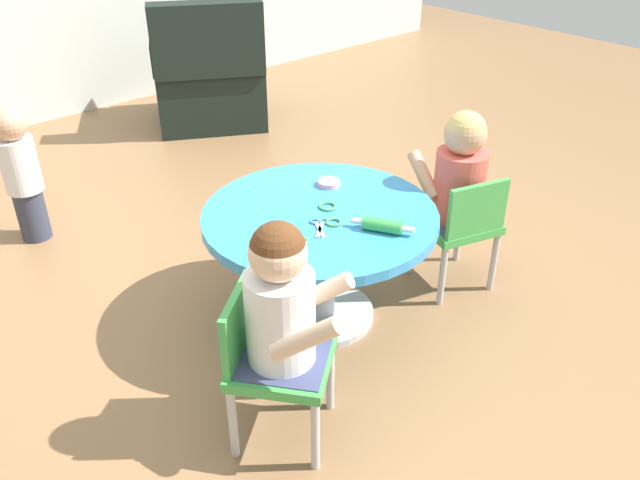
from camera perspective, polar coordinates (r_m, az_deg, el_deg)
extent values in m
plane|color=olive|center=(2.74, 0.00, -6.57)|extent=(10.00, 10.00, 0.00)
cylinder|color=silver|center=(2.73, 0.00, -6.32)|extent=(0.44, 0.44, 0.03)
cylinder|color=silver|center=(2.60, 0.00, -2.67)|extent=(0.12, 0.12, 0.45)
cylinder|color=#338CD1|center=(2.48, 0.00, 2.02)|extent=(0.89, 0.89, 0.04)
cylinder|color=#B7B7BC|center=(2.07, -0.41, -16.56)|extent=(0.03, 0.03, 0.28)
cylinder|color=#B7B7BC|center=(2.25, 0.90, -11.75)|extent=(0.03, 0.03, 0.28)
cylinder|color=#B7B7BC|center=(2.12, -7.57, -15.45)|extent=(0.03, 0.03, 0.28)
cylinder|color=#B7B7BC|center=(2.30, -5.61, -10.86)|extent=(0.03, 0.03, 0.28)
cube|color=green|center=(2.07, -3.30, -10.48)|extent=(0.42, 0.42, 0.04)
cube|color=green|center=(2.02, -7.16, -7.23)|extent=(0.23, 0.18, 0.22)
cube|color=#3F4772|center=(2.07, -3.31, -10.44)|extent=(0.38, 0.38, 0.04)
cylinder|color=white|center=(1.96, -3.46, -6.73)|extent=(0.21, 0.21, 0.30)
sphere|color=beige|center=(1.83, -3.68, -1.14)|extent=(0.17, 0.17, 0.17)
sphere|color=#593319|center=(1.83, -3.69, -0.80)|extent=(0.16, 0.16, 0.16)
cylinder|color=beige|center=(1.85, -1.25, -8.57)|extent=(0.17, 0.20, 0.17)
cylinder|color=beige|center=(2.02, 0.04, -4.64)|extent=(0.17, 0.20, 0.17)
cylinder|color=#B7B7BC|center=(3.08, 11.93, 0.55)|extent=(0.03, 0.03, 0.28)
cylinder|color=#B7B7BC|center=(2.95, 7.79, -0.50)|extent=(0.03, 0.03, 0.28)
cylinder|color=#B7B7BC|center=(2.91, 14.82, -1.83)|extent=(0.03, 0.03, 0.28)
cylinder|color=#B7B7BC|center=(2.77, 10.55, -3.08)|extent=(0.03, 0.03, 0.28)
cube|color=green|center=(2.84, 11.60, 1.53)|extent=(0.38, 0.38, 0.04)
cube|color=green|center=(2.69, 13.50, 2.59)|extent=(0.26, 0.10, 0.22)
cube|color=#3F4772|center=(2.84, 11.61, 1.56)|extent=(0.33, 0.34, 0.04)
cylinder|color=#D8594C|center=(2.76, 11.97, 4.63)|extent=(0.21, 0.21, 0.30)
sphere|color=tan|center=(2.67, 12.50, 8.97)|extent=(0.17, 0.17, 0.17)
sphere|color=tan|center=(2.67, 12.53, 9.22)|extent=(0.16, 0.16, 0.16)
cylinder|color=tan|center=(2.89, 12.70, 6.25)|extent=(0.12, 0.22, 0.17)
cylinder|color=tan|center=(2.77, 8.98, 5.54)|extent=(0.12, 0.22, 0.17)
cube|color=black|center=(4.73, -9.52, 12.60)|extent=(0.95, 0.95, 0.40)
cube|color=black|center=(4.33, -9.73, 16.75)|extent=(0.69, 0.48, 0.45)
cube|color=black|center=(4.66, -6.03, 16.45)|extent=(0.40, 0.58, 0.20)
cube|color=black|center=(4.64, -13.68, 15.69)|extent=(0.40, 0.58, 0.20)
cylinder|color=#33384C|center=(3.49, -23.69, 2.10)|extent=(0.14, 0.14, 0.26)
cylinder|color=white|center=(3.38, -24.61, 5.94)|extent=(0.17, 0.17, 0.26)
sphere|color=tan|center=(3.31, -25.38, 9.09)|extent=(0.16, 0.16, 0.16)
cylinder|color=green|center=(2.34, 5.44, 1.28)|extent=(0.11, 0.15, 0.05)
cylinder|color=white|center=(2.36, 3.26, 1.65)|extent=(0.04, 0.05, 0.02)
cylinder|color=white|center=(2.33, 7.65, 0.91)|extent=(0.04, 0.05, 0.02)
cube|color=silver|center=(2.35, -0.01, 0.89)|extent=(0.06, 0.10, 0.01)
cube|color=silver|center=(2.35, -0.01, 0.89)|extent=(0.10, 0.08, 0.01)
torus|color=#3F72CC|center=(2.40, -0.49, 1.61)|extent=(0.05, 0.05, 0.01)
torus|color=#3F72CC|center=(2.40, 0.37, 1.62)|extent=(0.05, 0.05, 0.01)
cylinder|color=pink|center=(2.66, 0.77, 4.97)|extent=(0.09, 0.09, 0.02)
torus|color=#4CB259|center=(2.50, 0.66, 2.94)|extent=(0.07, 0.07, 0.01)
torus|color=#4CB259|center=(2.27, -1.69, -0.14)|extent=(0.06, 0.06, 0.01)
torus|color=#4CB259|center=(2.39, 1.19, 1.55)|extent=(0.06, 0.06, 0.01)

